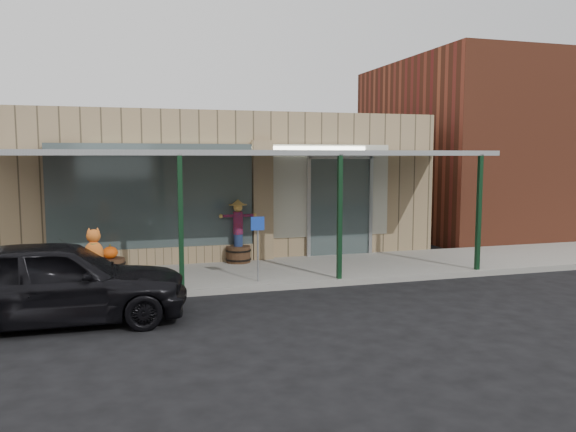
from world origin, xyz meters
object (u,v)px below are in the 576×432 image
object	(u,v)px
barrel_pumpkin	(111,265)
parked_sedan	(57,281)
handicap_sign	(258,240)
barrel_scarecrow	(238,241)

from	to	relation	value
barrel_pumpkin	parked_sedan	distance (m)	3.24
handicap_sign	barrel_pumpkin	bearing A→B (deg)	157.70
parked_sedan	barrel_scarecrow	bearing A→B (deg)	-43.74
barrel_pumpkin	parked_sedan	world-z (taller)	parked_sedan
barrel_scarecrow	parked_sedan	distance (m)	5.77
barrel_scarecrow	handicap_sign	distance (m)	2.43
barrel_pumpkin	handicap_sign	distance (m)	3.57
barrel_scarecrow	parked_sedan	bearing A→B (deg)	-128.89
barrel_scarecrow	barrel_pumpkin	bearing A→B (deg)	-157.15
handicap_sign	barrel_scarecrow	bearing A→B (deg)	90.73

